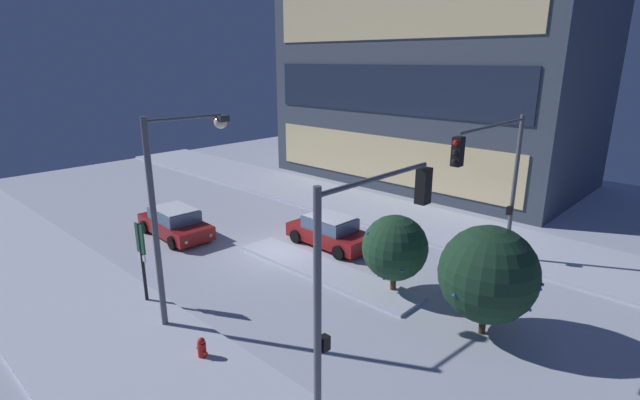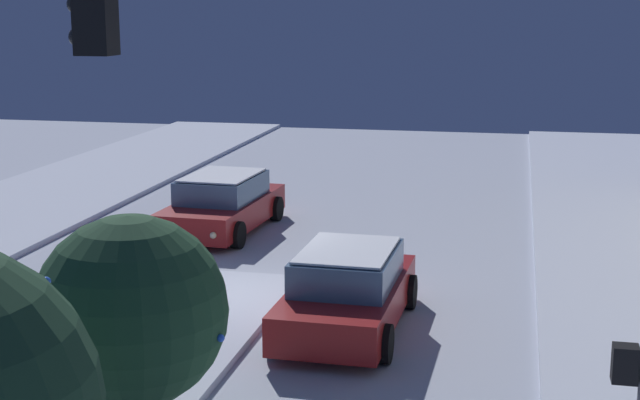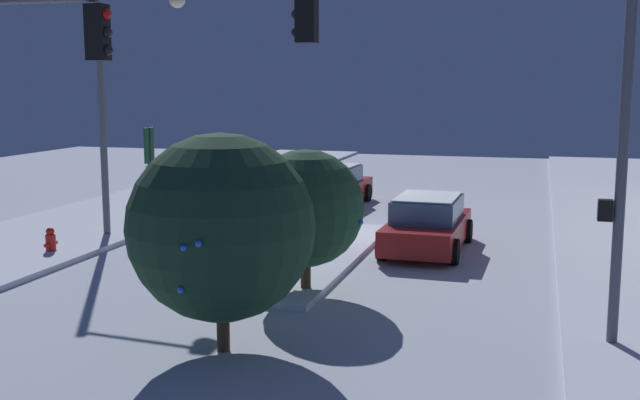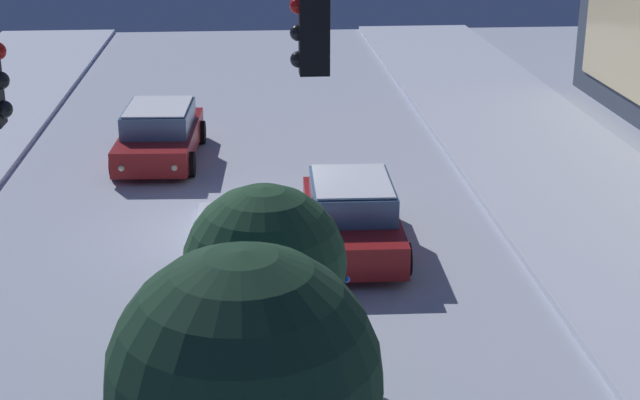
{
  "view_description": "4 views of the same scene",
  "coord_description": "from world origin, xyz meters",
  "px_view_note": "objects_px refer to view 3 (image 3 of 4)",
  "views": [
    {
      "loc": [
        15.44,
        -13.35,
        8.69
      ],
      "look_at": [
        1.4,
        1.47,
        2.58
      ],
      "focal_mm": 26.46,
      "sensor_mm": 36.0,
      "label": 1
    },
    {
      "loc": [
        16.66,
        5.32,
        5.7
      ],
      "look_at": [
        0.75,
        1.89,
        2.27
      ],
      "focal_mm": 52.0,
      "sensor_mm": 36.0,
      "label": 2
    },
    {
      "loc": [
        21.58,
        5.32,
        4.52
      ],
      "look_at": [
        3.87,
        0.25,
        1.7
      ],
      "focal_mm": 43.42,
      "sensor_mm": 36.0,
      "label": 3
    },
    {
      "loc": [
        19.23,
        0.4,
        7.63
      ],
      "look_at": [
        3.86,
        1.6,
        2.08
      ],
      "focal_mm": 52.82,
      "sensor_mm": 36.0,
      "label": 4
    }
  ],
  "objects_px": {
    "traffic_light_corner_far_right": "(489,81)",
    "street_lamp_arched": "(125,77)",
    "decorated_tree_median": "(306,208)",
    "fire_hydrant": "(51,242)",
    "parking_info_sign": "(150,164)",
    "car_near": "(331,187)",
    "decorated_tree_right_of_median": "(221,227)",
    "car_far": "(427,225)"
  },
  "relations": [
    {
      "from": "decorated_tree_median",
      "to": "street_lamp_arched",
      "type": "bearing_deg",
      "value": -122.03
    },
    {
      "from": "car_near",
      "to": "car_far",
      "type": "relative_size",
      "value": 1.07
    },
    {
      "from": "street_lamp_arched",
      "to": "decorated_tree_right_of_median",
      "type": "bearing_deg",
      "value": -46.59
    },
    {
      "from": "car_far",
      "to": "decorated_tree_median",
      "type": "relative_size",
      "value": 1.43
    },
    {
      "from": "traffic_light_corner_far_right",
      "to": "decorated_tree_right_of_median",
      "type": "bearing_deg",
      "value": 24.16
    },
    {
      "from": "traffic_light_corner_far_right",
      "to": "street_lamp_arched",
      "type": "height_order",
      "value": "street_lamp_arched"
    },
    {
      "from": "car_near",
      "to": "decorated_tree_median",
      "type": "xyz_separation_m",
      "value": [
        11.61,
        2.59,
        1.16
      ]
    },
    {
      "from": "parking_info_sign",
      "to": "decorated_tree_right_of_median",
      "type": "relative_size",
      "value": 0.84
    },
    {
      "from": "fire_hydrant",
      "to": "car_far",
      "type": "bearing_deg",
      "value": 109.73
    },
    {
      "from": "decorated_tree_right_of_median",
      "to": "parking_info_sign",
      "type": "bearing_deg",
      "value": -146.12
    },
    {
      "from": "car_far",
      "to": "decorated_tree_median",
      "type": "xyz_separation_m",
      "value": [
        5.03,
        -1.89,
        1.16
      ]
    },
    {
      "from": "traffic_light_corner_far_right",
      "to": "decorated_tree_median",
      "type": "height_order",
      "value": "traffic_light_corner_far_right"
    },
    {
      "from": "street_lamp_arched",
      "to": "decorated_tree_median",
      "type": "bearing_deg",
      "value": -26.97
    },
    {
      "from": "car_near",
      "to": "street_lamp_arched",
      "type": "xyz_separation_m",
      "value": [
        7.53,
        -3.94,
        3.95
      ]
    },
    {
      "from": "street_lamp_arched",
      "to": "parking_info_sign",
      "type": "height_order",
      "value": "street_lamp_arched"
    },
    {
      "from": "traffic_light_corner_far_right",
      "to": "decorated_tree_median",
      "type": "xyz_separation_m",
      "value": [
        -1.91,
        -3.85,
        -2.66
      ]
    },
    {
      "from": "fire_hydrant",
      "to": "decorated_tree_right_of_median",
      "type": "bearing_deg",
      "value": 52.86
    },
    {
      "from": "car_near",
      "to": "traffic_light_corner_far_right",
      "type": "bearing_deg",
      "value": 28.37
    },
    {
      "from": "car_near",
      "to": "car_far",
      "type": "bearing_deg",
      "value": 37.12
    },
    {
      "from": "decorated_tree_median",
      "to": "decorated_tree_right_of_median",
      "type": "height_order",
      "value": "decorated_tree_right_of_median"
    },
    {
      "from": "street_lamp_arched",
      "to": "decorated_tree_median",
      "type": "distance_m",
      "value": 8.19
    },
    {
      "from": "car_far",
      "to": "fire_hydrant",
      "type": "height_order",
      "value": "car_far"
    },
    {
      "from": "car_near",
      "to": "parking_info_sign",
      "type": "height_order",
      "value": "parking_info_sign"
    },
    {
      "from": "car_far",
      "to": "fire_hydrant",
      "type": "xyz_separation_m",
      "value": [
        3.36,
        -9.38,
        -0.35
      ]
    },
    {
      "from": "fire_hydrant",
      "to": "parking_info_sign",
      "type": "relative_size",
      "value": 0.24
    },
    {
      "from": "decorated_tree_right_of_median",
      "to": "traffic_light_corner_far_right",
      "type": "bearing_deg",
      "value": 114.16
    },
    {
      "from": "car_near",
      "to": "traffic_light_corner_far_right",
      "type": "height_order",
      "value": "traffic_light_corner_far_right"
    },
    {
      "from": "traffic_light_corner_far_right",
      "to": "street_lamp_arched",
      "type": "xyz_separation_m",
      "value": [
        -5.99,
        -10.37,
        0.13
      ]
    },
    {
      "from": "decorated_tree_right_of_median",
      "to": "car_far",
      "type": "bearing_deg",
      "value": 166.01
    },
    {
      "from": "fire_hydrant",
      "to": "decorated_tree_median",
      "type": "relative_size",
      "value": 0.24
    },
    {
      "from": "parking_info_sign",
      "to": "decorated_tree_median",
      "type": "relative_size",
      "value": 1.0
    },
    {
      "from": "car_near",
      "to": "parking_info_sign",
      "type": "distance_m",
      "value": 7.13
    },
    {
      "from": "parking_info_sign",
      "to": "decorated_tree_right_of_median",
      "type": "bearing_deg",
      "value": -56.0
    },
    {
      "from": "car_near",
      "to": "traffic_light_corner_far_right",
      "type": "xyz_separation_m",
      "value": [
        13.52,
        6.44,
        3.81
      ]
    },
    {
      "from": "street_lamp_arched",
      "to": "decorated_tree_median",
      "type": "relative_size",
      "value": 2.26
    },
    {
      "from": "traffic_light_corner_far_right",
      "to": "fire_hydrant",
      "type": "height_order",
      "value": "traffic_light_corner_far_right"
    },
    {
      "from": "parking_info_sign",
      "to": "fire_hydrant",
      "type": "bearing_deg",
      "value": -96.61
    },
    {
      "from": "street_lamp_arched",
      "to": "fire_hydrant",
      "type": "xyz_separation_m",
      "value": [
        2.41,
        -0.97,
        -4.3
      ]
    },
    {
      "from": "traffic_light_corner_far_right",
      "to": "parking_info_sign",
      "type": "relative_size",
      "value": 2.09
    },
    {
      "from": "car_near",
      "to": "traffic_light_corner_far_right",
      "type": "relative_size",
      "value": 0.73
    },
    {
      "from": "fire_hydrant",
      "to": "decorated_tree_median",
      "type": "distance_m",
      "value": 7.82
    },
    {
      "from": "street_lamp_arched",
      "to": "car_near",
      "type": "bearing_deg",
      "value": 67.46
    }
  ]
}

